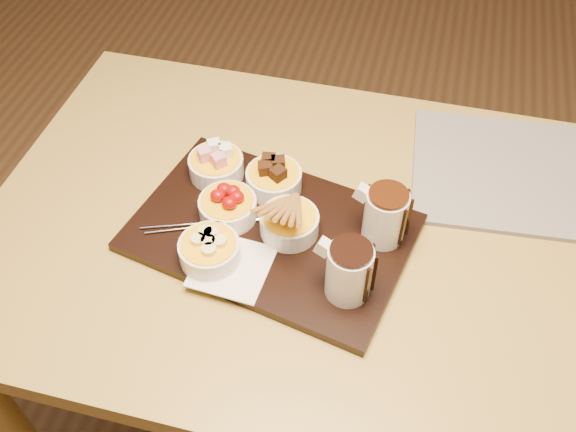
% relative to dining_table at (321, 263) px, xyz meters
% --- Properties ---
extents(ground, '(5.00, 5.00, 0.00)m').
position_rel_dining_table_xyz_m(ground, '(0.00, 0.00, -0.65)').
color(ground, brown).
rests_on(ground, ground).
extents(dining_table, '(1.20, 0.80, 0.75)m').
position_rel_dining_table_xyz_m(dining_table, '(0.00, 0.00, 0.00)').
color(dining_table, '#A88D3E').
rests_on(dining_table, ground).
extents(serving_board, '(0.51, 0.39, 0.02)m').
position_rel_dining_table_xyz_m(serving_board, '(-0.08, -0.04, 0.11)').
color(serving_board, black).
rests_on(serving_board, dining_table).
extents(napkin, '(0.13, 0.13, 0.00)m').
position_rel_dining_table_xyz_m(napkin, '(-0.12, -0.13, 0.12)').
color(napkin, white).
rests_on(napkin, serving_board).
extents(bowl_marshmallows, '(0.10, 0.10, 0.04)m').
position_rel_dining_table_xyz_m(bowl_marshmallows, '(-0.22, 0.07, 0.14)').
color(bowl_marshmallows, silver).
rests_on(bowl_marshmallows, serving_board).
extents(bowl_cake, '(0.10, 0.10, 0.04)m').
position_rel_dining_table_xyz_m(bowl_cake, '(-0.10, 0.06, 0.14)').
color(bowl_cake, silver).
rests_on(bowl_cake, serving_board).
extents(bowl_strawberries, '(0.10, 0.10, 0.04)m').
position_rel_dining_table_xyz_m(bowl_strawberries, '(-0.16, -0.03, 0.14)').
color(bowl_strawberries, silver).
rests_on(bowl_strawberries, serving_board).
extents(bowl_biscotti, '(0.10, 0.10, 0.04)m').
position_rel_dining_table_xyz_m(bowl_biscotti, '(-0.05, -0.03, 0.14)').
color(bowl_biscotti, silver).
rests_on(bowl_biscotti, serving_board).
extents(bowl_bananas, '(0.10, 0.10, 0.04)m').
position_rel_dining_table_xyz_m(bowl_bananas, '(-0.16, -0.12, 0.14)').
color(bowl_bananas, silver).
rests_on(bowl_bananas, serving_board).
extents(pitcher_dark_chocolate, '(0.08, 0.08, 0.10)m').
position_rel_dining_table_xyz_m(pitcher_dark_chocolate, '(0.06, -0.13, 0.17)').
color(pitcher_dark_chocolate, silver).
rests_on(pitcher_dark_chocolate, serving_board).
extents(pitcher_milk_chocolate, '(0.08, 0.08, 0.10)m').
position_rel_dining_table_xyz_m(pitcher_milk_chocolate, '(0.10, -0.01, 0.17)').
color(pitcher_milk_chocolate, silver).
rests_on(pitcher_milk_chocolate, serving_board).
extents(fondue_skewers, '(0.12, 0.25, 0.01)m').
position_rel_dining_table_xyz_m(fondue_skewers, '(-0.18, -0.05, 0.12)').
color(fondue_skewers, silver).
rests_on(fondue_skewers, serving_board).
extents(newspaper, '(0.40, 0.33, 0.01)m').
position_rel_dining_table_xyz_m(newspaper, '(0.32, 0.22, 0.10)').
color(newspaper, beige).
rests_on(newspaper, dining_table).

